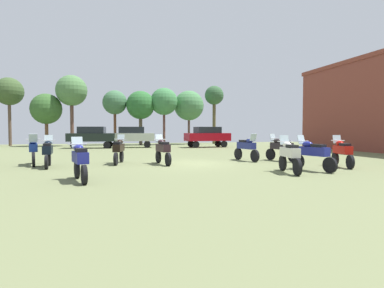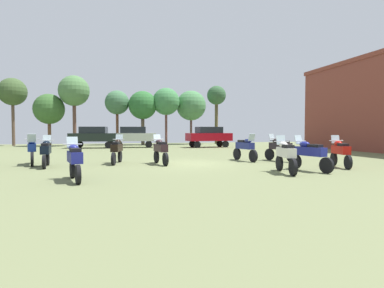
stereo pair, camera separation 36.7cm
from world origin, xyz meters
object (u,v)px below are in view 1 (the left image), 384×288
object	(u,v)px
motorcycle_2	(163,150)
motorcycle_3	(289,155)
motorcycle_5	(342,151)
car_2	(207,135)
car_1	(132,135)
tree_2	(140,105)
motorcycle_7	(48,152)
tree_4	(189,106)
tree_1	(164,102)
tree_9	(214,97)
motorcycle_1	(313,153)
motorcycle_8	(247,147)
car_3	(92,136)
tree_7	(46,109)
tree_3	(9,92)
motorcycle_13	(281,148)
motorcycle_9	(119,149)
motorcycle_6	(33,150)
tree_5	(72,91)
motorcycle_10	(80,160)

from	to	relation	value
motorcycle_2	motorcycle_3	distance (m)	6.09
motorcycle_5	car_2	world-z (taller)	car_2
car_1	tree_2	size ratio (longest dim) A/B	0.73
motorcycle_7	tree_4	bearing A→B (deg)	55.63
motorcycle_2	tree_1	xyz separation A→B (m)	(3.48, 20.90, 4.22)
tree_9	motorcycle_1	bearing A→B (deg)	-99.40
motorcycle_3	motorcycle_8	bearing A→B (deg)	95.73
motorcycle_3	motorcycle_5	distance (m)	3.63
motorcycle_1	tree_9	world-z (taller)	tree_9
car_1	car_3	size ratio (longest dim) A/B	0.99
motorcycle_2	tree_7	world-z (taller)	tree_7
motorcycle_1	motorcycle_8	world-z (taller)	motorcycle_8
tree_2	tree_3	world-z (taller)	tree_3
tree_1	motorcycle_13	bearing A→B (deg)	-81.87
motorcycle_7	motorcycle_9	distance (m)	3.23
motorcycle_3	motorcycle_7	world-z (taller)	motorcycle_3
motorcycle_7	motorcycle_1	bearing A→B (deg)	-26.10
motorcycle_7	tree_3	bearing A→B (deg)	103.27
motorcycle_5	tree_9	distance (m)	25.66
motorcycle_7	tree_7	xyz separation A→B (m)	(-3.78, 20.62, 3.17)
tree_4	motorcycle_6	bearing A→B (deg)	-121.54
motorcycle_2	tree_3	distance (m)	26.06
tree_7	tree_9	distance (m)	19.01
motorcycle_2	motorcycle_6	xyz separation A→B (m)	(-6.04, 1.15, 0.02)
motorcycle_9	tree_5	bearing A→B (deg)	114.45
motorcycle_3	tree_5	xyz separation A→B (m)	(-10.73, 24.66, 5.06)
tree_2	tree_9	bearing A→B (deg)	4.82
car_2	tree_9	size ratio (longest dim) A/B	0.62
motorcycle_7	motorcycle_9	xyz separation A→B (m)	(3.13, 0.78, 0.00)
motorcycle_8	tree_2	xyz separation A→B (m)	(-3.87, 20.55, 3.75)
tree_4	tree_5	distance (m)	13.22
motorcycle_1	car_1	world-z (taller)	car_1
motorcycle_3	motorcycle_10	distance (m)	7.73
tree_3	car_1	bearing A→B (deg)	-27.41
motorcycle_9	tree_5	size ratio (longest dim) A/B	0.28
car_3	motorcycle_5	bearing A→B (deg)	-139.89
tree_2	tree_5	world-z (taller)	tree_5
motorcycle_13	tree_3	distance (m)	29.73
motorcycle_1	tree_1	xyz separation A→B (m)	(-2.11, 24.85, 4.22)
car_2	tree_7	bearing A→B (deg)	62.98
motorcycle_6	tree_5	xyz separation A→B (m)	(-0.39, 19.20, 5.04)
motorcycle_2	tree_3	bearing A→B (deg)	110.99
tree_3	tree_9	distance (m)	22.74
car_1	tree_5	bearing A→B (deg)	58.19
motorcycle_8	car_2	xyz separation A→B (m)	(2.00, 13.78, 0.44)
tree_1	tree_5	xyz separation A→B (m)	(-9.92, -0.55, 0.84)
motorcycle_1	tree_7	bearing A→B (deg)	107.94
motorcycle_1	motorcycle_7	size ratio (longest dim) A/B	1.05
car_3	tree_3	xyz separation A→B (m)	(-8.68, 6.47, 4.54)
motorcycle_7	car_1	distance (m)	16.37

